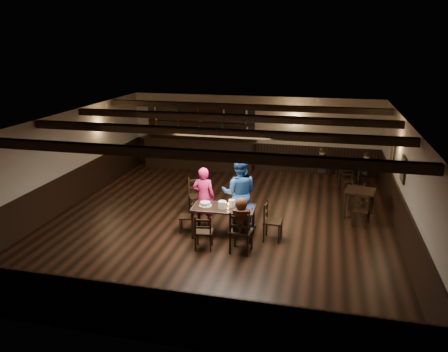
% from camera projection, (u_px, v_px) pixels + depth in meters
% --- Properties ---
extents(ground, '(10.00, 10.00, 0.00)m').
position_uv_depth(ground, '(220.00, 221.00, 11.60)').
color(ground, black).
rests_on(ground, ground).
extents(room_shell, '(9.02, 10.02, 2.71)m').
position_uv_depth(room_shell, '(221.00, 157.00, 11.11)').
color(room_shell, '#BCB09C').
rests_on(room_shell, ground).
extents(dining_table, '(1.53, 0.80, 0.75)m').
position_uv_depth(dining_table, '(223.00, 210.00, 10.54)').
color(dining_table, black).
rests_on(dining_table, ground).
extents(chair_near_left, '(0.44, 0.43, 0.85)m').
position_uv_depth(chair_near_left, '(203.00, 230.00, 9.86)').
color(chair_near_left, black).
rests_on(chair_near_left, ground).
extents(chair_near_right, '(0.50, 0.48, 1.00)m').
position_uv_depth(chair_near_right, '(240.00, 229.00, 9.68)').
color(chair_near_right, black).
rests_on(chair_near_right, ground).
extents(chair_end_left, '(0.41, 0.43, 0.78)m').
position_uv_depth(chair_end_left, '(189.00, 214.00, 10.85)').
color(chair_end_left, black).
rests_on(chair_end_left, ground).
extents(chair_end_right, '(0.44, 0.46, 0.95)m').
position_uv_depth(chair_end_right, '(270.00, 218.00, 10.38)').
color(chair_end_right, black).
rests_on(chair_end_right, ground).
extents(chair_far_pushed, '(0.63, 0.62, 1.01)m').
position_uv_depth(chair_far_pushed, '(197.00, 192.00, 12.00)').
color(chair_far_pushed, black).
rests_on(chair_far_pushed, ground).
extents(woman_pink, '(0.61, 0.44, 1.56)m').
position_uv_depth(woman_pink, '(204.00, 197.00, 11.14)').
color(woman_pink, '#FF2B69').
rests_on(woman_pink, ground).
extents(man_blue, '(0.97, 0.79, 1.87)m').
position_uv_depth(man_blue, '(239.00, 193.00, 10.92)').
color(man_blue, navy).
rests_on(man_blue, ground).
extents(seated_person, '(0.36, 0.54, 0.88)m').
position_uv_depth(seated_person, '(241.00, 217.00, 9.66)').
color(seated_person, black).
rests_on(seated_person, ground).
extents(cake, '(0.30, 0.30, 0.10)m').
position_uv_depth(cake, '(205.00, 204.00, 10.59)').
color(cake, white).
rests_on(cake, dining_table).
extents(plate_stack_a, '(0.19, 0.19, 0.17)m').
position_uv_depth(plate_stack_a, '(222.00, 205.00, 10.43)').
color(plate_stack_a, white).
rests_on(plate_stack_a, dining_table).
extents(plate_stack_b, '(0.15, 0.15, 0.18)m').
position_uv_depth(plate_stack_b, '(232.00, 203.00, 10.51)').
color(plate_stack_b, white).
rests_on(plate_stack_b, dining_table).
extents(tea_light, '(0.05, 0.05, 0.06)m').
position_uv_depth(tea_light, '(228.00, 205.00, 10.61)').
color(tea_light, '#A5A8AD').
rests_on(tea_light, dining_table).
extents(salt_shaker, '(0.03, 0.03, 0.08)m').
position_uv_depth(salt_shaker, '(238.00, 208.00, 10.36)').
color(salt_shaker, silver).
rests_on(salt_shaker, dining_table).
extents(pepper_shaker, '(0.03, 0.03, 0.08)m').
position_uv_depth(pepper_shaker, '(240.00, 208.00, 10.34)').
color(pepper_shaker, '#A5A8AD').
rests_on(pepper_shaker, dining_table).
extents(drink_glass, '(0.08, 0.08, 0.13)m').
position_uv_depth(drink_glass, '(238.00, 204.00, 10.55)').
color(drink_glass, silver).
rests_on(drink_glass, dining_table).
extents(menu_red, '(0.36, 0.31, 0.00)m').
position_uv_depth(menu_red, '(245.00, 210.00, 10.31)').
color(menu_red, maroon).
rests_on(menu_red, dining_table).
extents(menu_blue, '(0.38, 0.30, 0.00)m').
position_uv_depth(menu_blue, '(247.00, 206.00, 10.55)').
color(menu_blue, '#0E2248').
rests_on(menu_blue, dining_table).
extents(bar_counter, '(4.25, 0.70, 2.20)m').
position_uv_depth(bar_counter, '(199.00, 149.00, 16.19)').
color(bar_counter, black).
rests_on(bar_counter, ground).
extents(back_table_a, '(0.89, 0.89, 0.75)m').
position_uv_depth(back_table_a, '(360.00, 194.00, 11.72)').
color(back_table_a, black).
rests_on(back_table_a, ground).
extents(back_table_b, '(0.81, 0.81, 0.75)m').
position_uv_depth(back_table_b, '(348.00, 168.00, 14.15)').
color(back_table_b, black).
rests_on(back_table_b, ground).
extents(bg_patron_left, '(0.27, 0.40, 0.78)m').
position_uv_depth(bg_patron_left, '(322.00, 160.00, 14.28)').
color(bg_patron_left, black).
rests_on(bg_patron_left, ground).
extents(bg_patron_right, '(0.30, 0.39, 0.70)m').
position_uv_depth(bg_patron_right, '(366.00, 163.00, 14.00)').
color(bg_patron_right, black).
rests_on(bg_patron_right, ground).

